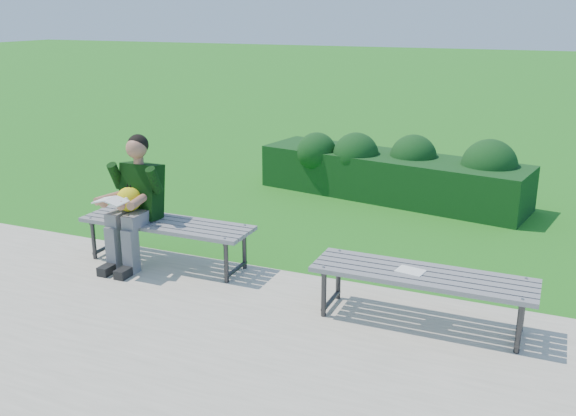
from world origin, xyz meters
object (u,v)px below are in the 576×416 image
(seated_boy, at_px, (134,198))
(bench_left, at_px, (167,227))
(bench_right, at_px, (422,279))
(paper_sheet, at_px, (410,271))
(hedge, at_px, (396,171))

(seated_boy, bearing_deg, bench_left, 17.64)
(bench_right, relative_size, paper_sheet, 7.36)
(paper_sheet, bearing_deg, bench_left, 173.33)
(bench_left, distance_m, seated_boy, 0.43)
(bench_right, bearing_deg, seated_boy, 176.07)
(bench_left, relative_size, paper_sheet, 7.36)
(bench_left, bearing_deg, bench_right, -6.42)
(bench_right, bearing_deg, bench_left, 173.58)
(bench_left, relative_size, bench_right, 1.00)
(hedge, distance_m, paper_sheet, 3.77)
(hedge, bearing_deg, bench_right, -72.92)
(bench_right, xyz_separation_m, seated_boy, (-2.95, 0.20, 0.30))
(hedge, bearing_deg, paper_sheet, -74.38)
(hedge, height_order, bench_right, hedge)
(bench_left, bearing_deg, seated_boy, -162.36)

